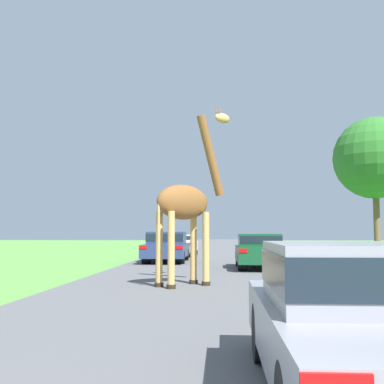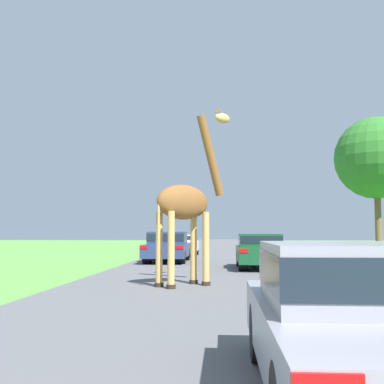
{
  "view_description": "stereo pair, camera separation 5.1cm",
  "coord_description": "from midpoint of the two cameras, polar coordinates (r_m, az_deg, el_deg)",
  "views": [
    {
      "loc": [
        0.37,
        -0.81,
        1.49
      ],
      "look_at": [
        -0.43,
        12.41,
        2.58
      ],
      "focal_mm": 45.0,
      "sensor_mm": 36.0,
      "label": 1
    },
    {
      "loc": [
        0.42,
        -0.81,
        1.49
      ],
      "look_at": [
        -0.43,
        12.41,
        2.58
      ],
      "focal_mm": 45.0,
      "sensor_mm": 36.0,
      "label": 2
    }
  ],
  "objects": [
    {
      "name": "car_far_ahead",
      "position": [
        23.81,
        -2.84,
        -6.39
      ],
      "size": [
        1.96,
        4.8,
        1.47
      ],
      "color": "navy",
      "rests_on": "ground"
    },
    {
      "name": "car_queue_left",
      "position": [
        19.71,
        8.12,
        -6.82
      ],
      "size": [
        1.82,
        4.16,
        1.39
      ],
      "color": "#144C28",
      "rests_on": "ground"
    },
    {
      "name": "road",
      "position": [
        30.85,
        2.94,
        -7.45
      ],
      "size": [
        8.12,
        120.0,
        0.0
      ],
      "color": "#5B5B5E",
      "rests_on": "ground"
    },
    {
      "name": "giraffe_near_road",
      "position": [
        13.36,
        -0.53,
        -1.55
      ],
      "size": [
        2.24,
        2.1,
        5.19
      ],
      "rotation": [
        0.0,
        0.0,
        -0.83
      ],
      "color": "tan",
      "rests_on": "ground"
    },
    {
      "name": "car_queue_right",
      "position": [
        29.53,
        -1.08,
        -6.2
      ],
      "size": [
        1.8,
        4.55,
        1.29
      ],
      "color": "silver",
      "rests_on": "ground"
    },
    {
      "name": "tree_left_edge",
      "position": [
        37.3,
        21.04,
        3.77
      ],
      "size": [
        5.94,
        5.94,
        9.76
      ],
      "color": "brown",
      "rests_on": "ground"
    },
    {
      "name": "car_lead_maroon",
      "position": [
        4.68,
        20.1,
        -13.63
      ],
      "size": [
        1.88,
        4.18,
        1.39
      ],
      "color": "gray",
      "rests_on": "ground"
    }
  ]
}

